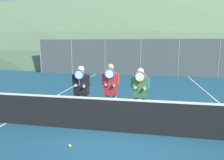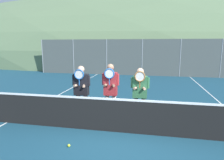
{
  "view_description": "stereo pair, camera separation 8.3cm",
  "coord_description": "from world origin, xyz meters",
  "px_view_note": "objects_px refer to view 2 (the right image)",
  "views": [
    {
      "loc": [
        0.7,
        -5.26,
        2.45
      ],
      "look_at": [
        -0.45,
        0.9,
        1.34
      ],
      "focal_mm": 32.0,
      "sensor_mm": 36.0,
      "label": 1
    },
    {
      "loc": [
        0.78,
        -5.25,
        2.45
      ],
      "look_at": [
        -0.45,
        0.9,
        1.34
      ],
      "focal_mm": 32.0,
      "sensor_mm": 36.0,
      "label": 2
    }
  ],
  "objects_px": {
    "player_leftmost": "(81,88)",
    "car_left_of_center": "(148,62)",
    "player_center_left": "(110,89)",
    "car_far_left": "(97,60)",
    "car_center": "(205,63)",
    "tennis_ball_on_court": "(69,145)",
    "player_center_right": "(140,91)"
  },
  "relations": [
    {
      "from": "player_leftmost",
      "to": "car_left_of_center",
      "type": "distance_m",
      "value": 13.07
    },
    {
      "from": "player_center_left",
      "to": "car_far_left",
      "type": "height_order",
      "value": "player_center_left"
    },
    {
      "from": "player_leftmost",
      "to": "car_center",
      "type": "relative_size",
      "value": 0.41
    },
    {
      "from": "car_center",
      "to": "tennis_ball_on_court",
      "type": "distance_m",
      "value": 16.27
    },
    {
      "from": "car_left_of_center",
      "to": "car_center",
      "type": "height_order",
      "value": "car_left_of_center"
    },
    {
      "from": "player_center_right",
      "to": "car_center",
      "type": "relative_size",
      "value": 0.4
    },
    {
      "from": "car_center",
      "to": "car_far_left",
      "type": "bearing_deg",
      "value": 179.98
    },
    {
      "from": "car_left_of_center",
      "to": "tennis_ball_on_court",
      "type": "bearing_deg",
      "value": -95.91
    },
    {
      "from": "player_center_left",
      "to": "player_center_right",
      "type": "xyz_separation_m",
      "value": [
        0.9,
        0.09,
        -0.06
      ]
    },
    {
      "from": "player_leftmost",
      "to": "player_center_right",
      "type": "bearing_deg",
      "value": 3.22
    },
    {
      "from": "player_center_right",
      "to": "car_far_left",
      "type": "distance_m",
      "value": 14.0
    },
    {
      "from": "player_center_left",
      "to": "car_center",
      "type": "xyz_separation_m",
      "value": [
        5.87,
        13.15,
        -0.23
      ]
    },
    {
      "from": "player_center_left",
      "to": "tennis_ball_on_court",
      "type": "distance_m",
      "value": 2.14
    },
    {
      "from": "tennis_ball_on_court",
      "to": "car_far_left",
      "type": "bearing_deg",
      "value": 103.06
    },
    {
      "from": "car_left_of_center",
      "to": "car_center",
      "type": "bearing_deg",
      "value": 2.51
    },
    {
      "from": "player_center_left",
      "to": "car_center",
      "type": "height_order",
      "value": "player_center_left"
    },
    {
      "from": "car_center",
      "to": "player_center_right",
      "type": "bearing_deg",
      "value": -110.84
    },
    {
      "from": "player_leftmost",
      "to": "car_center",
      "type": "distance_m",
      "value": 14.83
    },
    {
      "from": "player_leftmost",
      "to": "car_far_left",
      "type": "height_order",
      "value": "car_far_left"
    },
    {
      "from": "car_left_of_center",
      "to": "tennis_ball_on_court",
      "type": "distance_m",
      "value": 14.75
    },
    {
      "from": "car_left_of_center",
      "to": "player_center_right",
      "type": "bearing_deg",
      "value": -89.72
    },
    {
      "from": "player_leftmost",
      "to": "player_center_left",
      "type": "bearing_deg",
      "value": 1.09
    },
    {
      "from": "player_leftmost",
      "to": "car_far_left",
      "type": "distance_m",
      "value": 13.55
    },
    {
      "from": "player_center_right",
      "to": "car_far_left",
      "type": "xyz_separation_m",
      "value": [
        -5.03,
        13.07,
        -0.12
      ]
    },
    {
      "from": "car_far_left",
      "to": "player_leftmost",
      "type": "bearing_deg",
      "value": -76.43
    },
    {
      "from": "player_leftmost",
      "to": "car_center",
      "type": "xyz_separation_m",
      "value": [
        6.82,
        13.17,
        -0.21
      ]
    },
    {
      "from": "player_center_right",
      "to": "player_center_left",
      "type": "bearing_deg",
      "value": -174.56
    },
    {
      "from": "car_far_left",
      "to": "car_left_of_center",
      "type": "height_order",
      "value": "car_far_left"
    },
    {
      "from": "car_far_left",
      "to": "tennis_ball_on_court",
      "type": "height_order",
      "value": "car_far_left"
    },
    {
      "from": "player_center_left",
      "to": "car_left_of_center",
      "type": "xyz_separation_m",
      "value": [
        0.84,
        12.93,
        -0.22
      ]
    },
    {
      "from": "car_center",
      "to": "player_center_left",
      "type": "bearing_deg",
      "value": -114.07
    },
    {
      "from": "player_center_right",
      "to": "tennis_ball_on_court",
      "type": "xyz_separation_m",
      "value": [
        -1.58,
        -1.81,
        -1.01
      ]
    }
  ]
}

